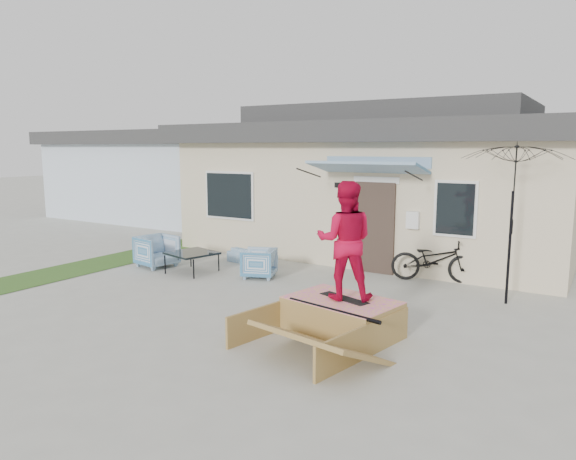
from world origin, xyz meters
The scene contains 13 objects.
ground centered at (0.00, 0.00, 0.00)m, with size 90.00×90.00×0.00m, color #A5A499.
grass_strip centered at (-5.20, 2.00, 0.00)m, with size 1.40×8.00×0.01m, color #30571F.
house centered at (0.00, 7.99, 1.94)m, with size 10.80×8.49×4.10m.
neighbor_house centered at (-10.50, 10.00, 1.78)m, with size 8.60×7.60×3.50m.
loveseat centered at (-1.99, 3.79, 0.25)m, with size 1.30×0.38×0.51m, color teal.
armchair_left centered at (-3.74, 2.26, 0.43)m, with size 0.83×0.78×0.85m, color teal.
armchair_right centered at (-1.01, 2.68, 0.36)m, with size 0.70×0.65×0.72m, color teal.
coffee_table centered at (-2.60, 2.25, 0.24)m, with size 0.97×0.97×0.48m, color black.
bicycle centered at (2.42, 4.37, 0.58)m, with size 0.63×1.82×1.16m, color black.
patio_umbrella centered at (4.06, 3.45, 1.75)m, with size 2.08×1.96×2.20m.
skate_ramp centered at (2.16, 0.38, 0.27)m, with size 1.64×2.19×0.55m, color olive, non-canonical shape.
skateboard centered at (2.17, 0.43, 0.57)m, with size 0.88×0.22×0.05m, color black.
skater centered at (2.17, 0.43, 1.51)m, with size 0.89×0.69×1.82m, color #BF082F.
Camera 1 is at (5.57, -6.75, 2.88)m, focal length 32.83 mm.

